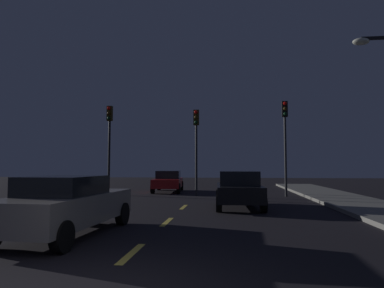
{
  "coord_description": "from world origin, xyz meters",
  "views": [
    {
      "loc": [
        1.92,
        -4.0,
        1.71
      ],
      "look_at": [
        -0.15,
        14.74,
        2.94
      ],
      "focal_mm": 31.8,
      "sensor_mm": 36.0,
      "label": 1
    }
  ],
  "objects_px": {
    "car_stopped_ahead": "(239,189)",
    "car_adjacent_lane": "(67,204)",
    "traffic_signal_center": "(196,135)",
    "traffic_signal_left": "(109,133)",
    "car_oncoming_far": "(168,181)",
    "traffic_signal_right": "(285,130)"
  },
  "relations": [
    {
      "from": "traffic_signal_left",
      "to": "car_adjacent_lane",
      "type": "relative_size",
      "value": 1.19
    },
    {
      "from": "car_stopped_ahead",
      "to": "car_oncoming_far",
      "type": "relative_size",
      "value": 0.97
    },
    {
      "from": "traffic_signal_center",
      "to": "car_stopped_ahead",
      "type": "relative_size",
      "value": 1.21
    },
    {
      "from": "traffic_signal_left",
      "to": "car_adjacent_lane",
      "type": "bearing_deg",
      "value": -74.65
    },
    {
      "from": "traffic_signal_left",
      "to": "traffic_signal_right",
      "type": "xyz_separation_m",
      "value": [
        10.37,
        0.0,
        0.05
      ]
    },
    {
      "from": "traffic_signal_center",
      "to": "car_adjacent_lane",
      "type": "xyz_separation_m",
      "value": [
        -2.08,
        -11.61,
        -2.75
      ]
    },
    {
      "from": "car_stopped_ahead",
      "to": "car_adjacent_lane",
      "type": "height_order",
      "value": "car_stopped_ahead"
    },
    {
      "from": "car_stopped_ahead",
      "to": "traffic_signal_left",
      "type": "bearing_deg",
      "value": 144.18
    },
    {
      "from": "traffic_signal_right",
      "to": "car_adjacent_lane",
      "type": "distance_m",
      "value": 13.98
    },
    {
      "from": "traffic_signal_left",
      "to": "car_stopped_ahead",
      "type": "distance_m",
      "value": 9.79
    },
    {
      "from": "traffic_signal_center",
      "to": "car_stopped_ahead",
      "type": "xyz_separation_m",
      "value": [
        2.29,
        -5.46,
        -2.75
      ]
    },
    {
      "from": "car_oncoming_far",
      "to": "car_adjacent_lane",
      "type": "bearing_deg",
      "value": -89.68
    },
    {
      "from": "traffic_signal_right",
      "to": "traffic_signal_left",
      "type": "bearing_deg",
      "value": -180.0
    },
    {
      "from": "traffic_signal_center",
      "to": "car_adjacent_lane",
      "type": "relative_size",
      "value": 1.12
    },
    {
      "from": "traffic_signal_center",
      "to": "traffic_signal_right",
      "type": "relative_size",
      "value": 0.93
    },
    {
      "from": "traffic_signal_left",
      "to": "traffic_signal_right",
      "type": "relative_size",
      "value": 0.99
    },
    {
      "from": "car_stopped_ahead",
      "to": "car_adjacent_lane",
      "type": "bearing_deg",
      "value": -125.43
    },
    {
      "from": "traffic_signal_left",
      "to": "car_stopped_ahead",
      "type": "xyz_separation_m",
      "value": [
        7.57,
        -5.46,
        -2.96
      ]
    },
    {
      "from": "traffic_signal_left",
      "to": "traffic_signal_center",
      "type": "xyz_separation_m",
      "value": [
        5.27,
        -0.0,
        -0.21
      ]
    },
    {
      "from": "traffic_signal_left",
      "to": "car_stopped_ahead",
      "type": "height_order",
      "value": "traffic_signal_left"
    },
    {
      "from": "car_adjacent_lane",
      "to": "car_oncoming_far",
      "type": "distance_m",
      "value": 14.42
    },
    {
      "from": "traffic_signal_center",
      "to": "car_oncoming_far",
      "type": "relative_size",
      "value": 1.17
    }
  ]
}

